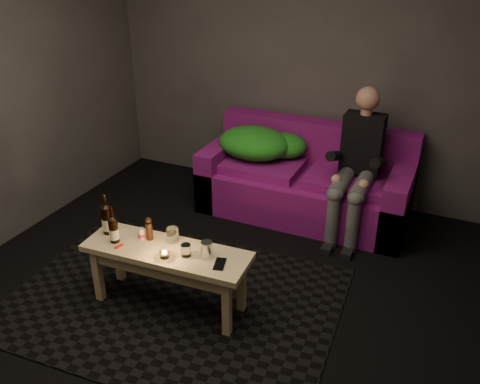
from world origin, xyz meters
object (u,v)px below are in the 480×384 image
at_px(beer_bottle_a, 107,219).
at_px(steel_cup, 207,249).
at_px(sofa, 306,183).
at_px(person, 357,162).
at_px(beer_bottle_b, 114,229).
at_px(coffee_table, 167,259).

relative_size(beer_bottle_a, steel_cup, 2.86).
bearing_deg(beer_bottle_a, sofa, 61.88).
xyz_separation_m(person, beer_bottle_b, (-1.32, -1.68, -0.08)).
relative_size(sofa, coffee_table, 1.60).
xyz_separation_m(beer_bottle_a, steel_cup, (0.79, 0.03, -0.06)).
height_order(person, coffee_table, person).
bearing_deg(beer_bottle_b, beer_bottle_a, 145.74).
relative_size(coffee_table, beer_bottle_b, 4.44).
xyz_separation_m(coffee_table, beer_bottle_b, (-0.38, -0.07, 0.19)).
distance_m(beer_bottle_a, beer_bottle_b, 0.14).
distance_m(beer_bottle_b, steel_cup, 0.69).
bearing_deg(person, beer_bottle_b, -128.00).
relative_size(sofa, person, 1.50).
bearing_deg(coffee_table, beer_bottle_a, 178.66).
bearing_deg(beer_bottle_a, coffee_table, -1.34).
height_order(beer_bottle_b, steel_cup, beer_bottle_b).
height_order(beer_bottle_a, steel_cup, beer_bottle_a).
height_order(coffee_table, beer_bottle_b, beer_bottle_b).
relative_size(coffee_table, steel_cup, 11.04).
xyz_separation_m(person, beer_bottle_a, (-1.43, -1.61, -0.07)).
bearing_deg(person, sofa, 162.15).
bearing_deg(sofa, steel_cup, -95.04).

